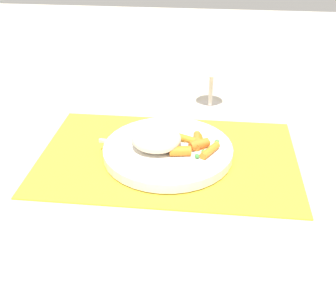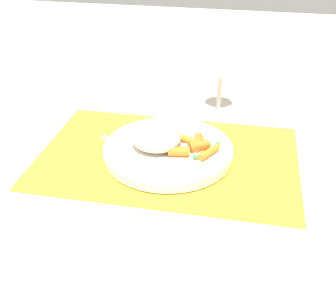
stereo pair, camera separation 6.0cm
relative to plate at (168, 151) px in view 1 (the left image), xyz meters
name	(u,v)px [view 1 (the left image)]	position (x,y,z in m)	size (l,w,h in m)	color
ground_plane	(168,157)	(0.00, 0.00, -0.02)	(2.40, 2.40, 0.00)	beige
placemat	(168,156)	(0.00, 0.00, -0.01)	(0.48, 0.31, 0.01)	gold
plate	(168,151)	(0.00, 0.00, 0.00)	(0.24, 0.24, 0.02)	white
rice_mound	(156,139)	(-0.02, -0.01, 0.03)	(0.09, 0.08, 0.04)	beige
carrot_portion	(195,145)	(0.05, 0.00, 0.02)	(0.09, 0.08, 0.02)	orange
pea_scatter	(193,145)	(0.05, 0.00, 0.01)	(0.09, 0.07, 0.01)	#53B637
fork	(158,144)	(-0.02, 0.00, 0.01)	(0.19, 0.02, 0.01)	silver
wine_glass	(213,56)	(0.07, 0.23, 0.11)	(0.07, 0.07, 0.17)	silver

